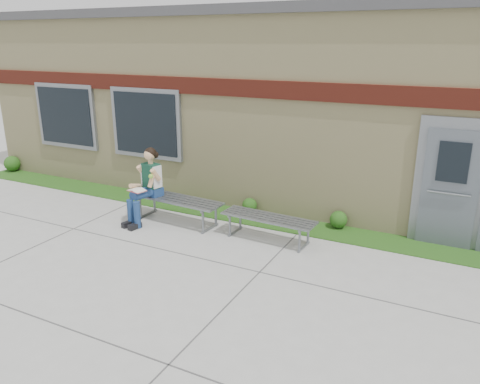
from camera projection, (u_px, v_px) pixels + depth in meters
The scene contains 9 objects.
ground at pixel (189, 272), 7.44m from camera, with size 80.00×80.00×0.00m, color #9E9E99.
grass_strip at pixel (258, 219), 9.64m from camera, with size 16.00×0.80×0.02m, color #204712.
school_building at pixel (314, 99), 11.87m from camera, with size 16.20×6.22×4.20m.
bench_left at pixel (177, 204), 9.38m from camera, with size 2.00×0.68×0.51m.
bench_right at pixel (268, 222), 8.53m from camera, with size 1.79×0.59×0.46m.
girl at pixel (146, 184), 9.30m from camera, with size 0.55×0.94×1.51m.
shrub_west at pixel (12, 164), 13.08m from camera, with size 0.43×0.43×0.43m, color #204712.
shrub_mid at pixel (250, 205), 9.93m from camera, with size 0.31×0.31×0.31m, color #204712.
shrub_east at pixel (338, 220), 9.11m from camera, with size 0.34×0.34×0.34m, color #204712.
Camera 1 is at (3.73, -5.60, 3.51)m, focal length 35.00 mm.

